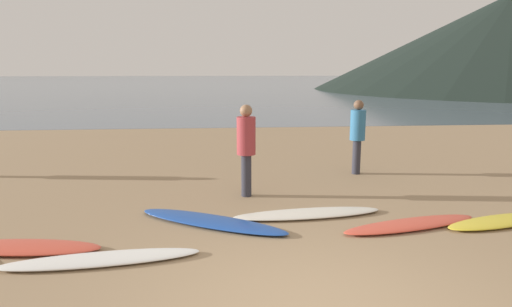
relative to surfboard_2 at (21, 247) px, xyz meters
name	(u,v)px	position (x,y,z in m)	size (l,w,h in m)	color
ground_plane	(248,148)	(3.58, 7.99, -0.15)	(120.00, 120.00, 0.20)	#997C5B
ocean_water	(223,83)	(3.58, 61.92, -0.05)	(140.00, 100.00, 0.01)	slate
headland_hill	(510,42)	(32.86, 39.08, 4.87)	(39.94, 39.94, 9.84)	black
surfboard_2	(21,247)	(0.00, 0.00, 0.00)	(2.15, 0.55, 0.10)	#D84C38
surfboard_3	(101,259)	(1.15, -0.46, -0.01)	(2.46, 0.46, 0.09)	white
surfboard_4	(211,221)	(2.51, 0.80, 0.00)	(2.58, 0.55, 0.09)	#1E479E
surfboard_5	(308,214)	(4.09, 1.06, 0.00)	(2.49, 0.52, 0.09)	silver
surfboard_6	(411,224)	(5.56, 0.42, -0.01)	(2.33, 0.49, 0.09)	#D84C38
surfboard_7	(500,221)	(7.00, 0.43, -0.01)	(1.98, 0.50, 0.08)	yellow
person_1	(246,143)	(3.16, 2.31, 0.97)	(0.35, 0.35, 1.73)	#2D2D38
person_2	(358,131)	(5.78, 3.88, 0.95)	(0.34, 0.34, 1.68)	#2D2D38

